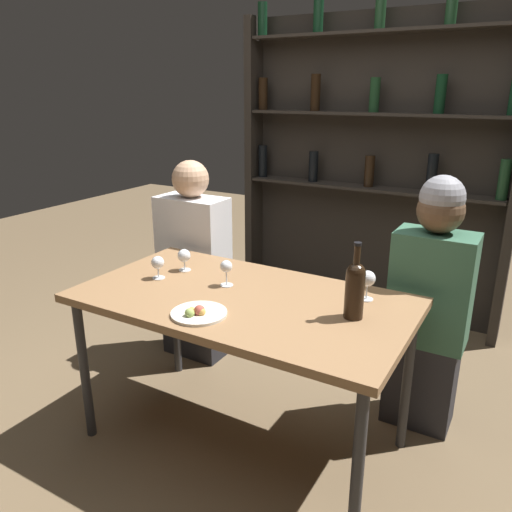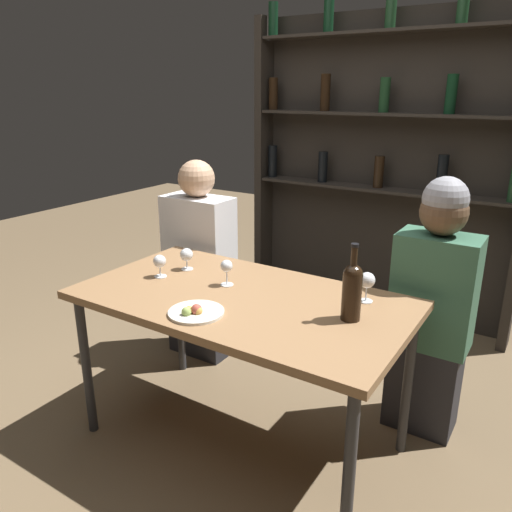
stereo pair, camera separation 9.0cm
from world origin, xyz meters
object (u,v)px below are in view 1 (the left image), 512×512
(seated_person_right, at_px, (429,308))
(seated_person_left, at_px, (194,267))
(wine_bottle, at_px, (355,287))
(wine_glass_3, at_px, (226,268))
(wine_glass_1, at_px, (158,263))
(food_plate_0, at_px, (198,313))
(wine_glass_2, at_px, (184,256))
(wine_glass_0, at_px, (368,279))

(seated_person_right, bearing_deg, seated_person_left, 180.00)
(wine_bottle, height_order, wine_glass_3, wine_bottle)
(wine_glass_3, distance_m, seated_person_right, 0.98)
(wine_bottle, bearing_deg, seated_person_left, 155.60)
(wine_glass_1, xyz_separation_m, wine_glass_3, (0.33, 0.09, 0.01))
(wine_glass_3, relative_size, food_plate_0, 0.54)
(seated_person_right, bearing_deg, wine_glass_2, -157.94)
(wine_bottle, xyz_separation_m, wine_glass_0, (-0.01, 0.20, -0.04))
(wine_glass_1, xyz_separation_m, seated_person_right, (1.14, 0.60, -0.20))
(food_plate_0, distance_m, seated_person_left, 1.08)
(wine_glass_1, distance_m, seated_person_left, 0.69)
(seated_person_left, bearing_deg, wine_bottle, -24.40)
(seated_person_left, bearing_deg, food_plate_0, -51.90)
(wine_bottle, bearing_deg, wine_glass_1, -176.72)
(wine_bottle, height_order, wine_glass_2, wine_bottle)
(wine_glass_0, height_order, food_plate_0, wine_glass_0)
(seated_person_left, relative_size, seated_person_right, 0.98)
(wine_glass_0, xyz_separation_m, wine_glass_1, (-0.94, -0.25, -0.02))
(wine_glass_1, distance_m, wine_glass_2, 0.15)
(food_plate_0, height_order, seated_person_left, seated_person_left)
(wine_glass_3, bearing_deg, wine_glass_2, 167.53)
(seated_person_right, bearing_deg, food_plate_0, -131.32)
(wine_bottle, relative_size, seated_person_right, 0.25)
(seated_person_right, bearing_deg, wine_glass_0, -120.59)
(wine_glass_0, xyz_separation_m, seated_person_right, (0.20, 0.35, -0.22))
(wine_bottle, relative_size, seated_person_left, 0.25)
(wine_glass_1, height_order, wine_glass_3, wine_glass_3)
(wine_bottle, bearing_deg, seated_person_right, 70.42)
(wine_glass_1, xyz_separation_m, wine_glass_2, (0.04, 0.15, -0.00))
(wine_glass_2, relative_size, seated_person_left, 0.09)
(wine_bottle, distance_m, wine_glass_3, 0.62)
(wine_glass_0, distance_m, seated_person_right, 0.46)
(wine_glass_2, relative_size, seated_person_right, 0.09)
(wine_bottle, bearing_deg, wine_glass_3, 177.16)
(wine_bottle, relative_size, wine_glass_1, 2.81)
(wine_glass_1, relative_size, wine_glass_3, 0.91)
(wine_glass_2, height_order, seated_person_left, seated_person_left)
(wine_bottle, distance_m, wine_glass_1, 0.95)
(wine_glass_0, height_order, wine_glass_3, wine_glass_0)
(wine_glass_1, distance_m, wine_glass_3, 0.34)
(wine_glass_0, distance_m, wine_glass_3, 0.63)
(wine_glass_0, bearing_deg, wine_glass_3, -164.67)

